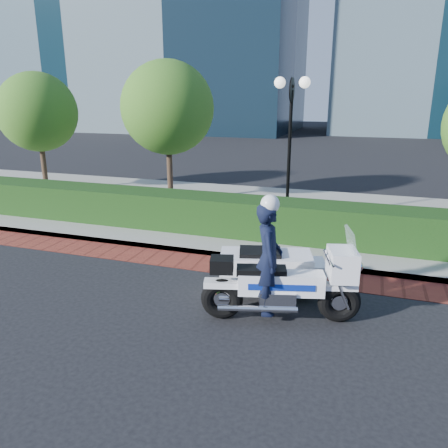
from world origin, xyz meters
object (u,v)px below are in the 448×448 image
(tree_a, at_px, (38,112))
(tree_b, at_px, (168,108))
(police_motorcycle, at_px, (273,270))
(lamppost, at_px, (290,128))

(tree_a, xyz_separation_m, tree_b, (5.50, 0.00, 0.21))
(tree_a, bearing_deg, police_motorcycle, -32.10)
(lamppost, height_order, police_motorcycle, lamppost)
(lamppost, distance_m, police_motorcycle, 5.92)
(lamppost, distance_m, tree_a, 10.09)
(lamppost, height_order, tree_b, tree_b)
(tree_a, bearing_deg, lamppost, -7.41)
(tree_b, relative_size, police_motorcycle, 1.72)
(police_motorcycle, bearing_deg, tree_b, 112.76)
(tree_b, xyz_separation_m, police_motorcycle, (5.26, -6.75, -2.65))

